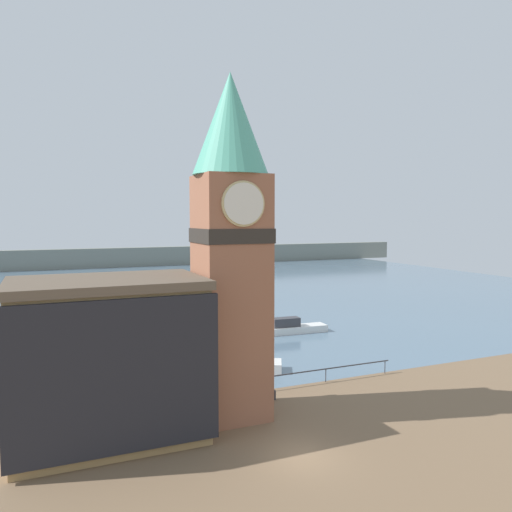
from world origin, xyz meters
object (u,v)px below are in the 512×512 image
pier_building (109,359)px  mooring_bollard_near (274,394)px  boat_far (293,327)px  clock_tower (231,237)px  boat_near (246,363)px

pier_building → mooring_bollard_near: size_ratio=15.04×
boat_far → clock_tower: bearing=-123.7°
clock_tower → mooring_bollard_near: 11.82m
clock_tower → boat_near: bearing=62.5°
boat_far → mooring_bollard_near: bearing=-117.9°
clock_tower → mooring_bollard_near: (3.68, 1.44, -11.14)m
mooring_bollard_near → clock_tower: bearing=-158.6°
boat_far → mooring_bollard_near: (-10.63, -17.55, -0.25)m
clock_tower → pier_building: clock_tower is taller
pier_building → boat_near: (11.96, 8.69, -4.01)m
mooring_bollard_near → pier_building: bearing=-171.0°
boat_far → mooring_bollard_near: 20.52m
pier_building → clock_tower: bearing=2.5°
clock_tower → boat_far: 26.16m
pier_building → boat_near: pier_building is taller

